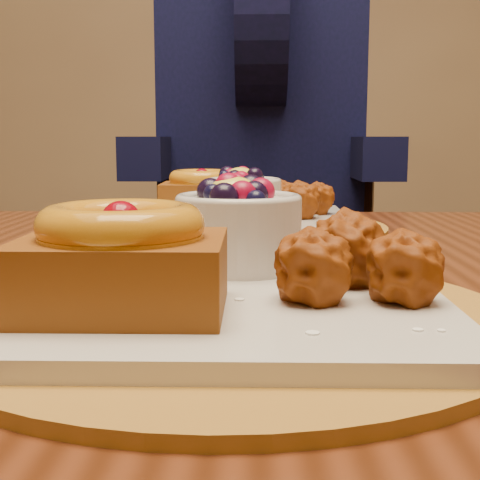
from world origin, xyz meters
The scene contains 5 objects.
dining_table centered at (0.01, -0.04, 0.68)m, with size 1.60×0.90×0.76m.
place_setting_near centered at (0.01, -0.25, 0.78)m, with size 0.38×0.38×0.09m.
place_setting_far centered at (0.01, 0.18, 0.78)m, with size 0.38×0.38×0.09m.
chair_far centered at (0.07, 0.80, 0.47)m, with size 0.51×0.51×0.84m.
diner centered at (0.04, 0.87, 0.97)m, with size 0.56×0.53×0.91m.
Camera 1 is at (0.03, -0.69, 0.88)m, focal length 50.00 mm.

